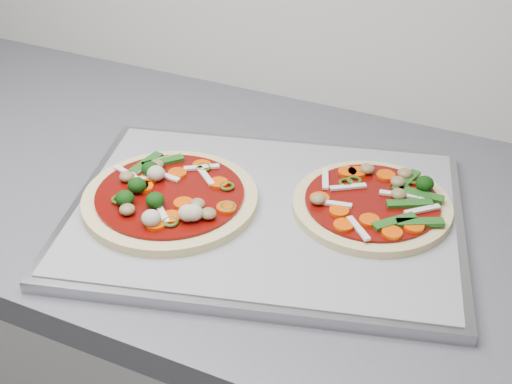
% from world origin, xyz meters
% --- Properties ---
extents(base_cabinet, '(3.60, 0.60, 0.86)m').
position_xyz_m(base_cabinet, '(0.00, 1.30, 0.43)').
color(base_cabinet, '#B4B4B2').
rests_on(base_cabinet, ground).
extents(baking_tray, '(0.58, 0.49, 0.02)m').
position_xyz_m(baking_tray, '(0.60, 1.26, 0.91)').
color(baking_tray, '#98999E').
rests_on(baking_tray, countertop).
extents(parchment, '(0.55, 0.46, 0.00)m').
position_xyz_m(parchment, '(0.60, 1.26, 0.92)').
color(parchment, '#97969B').
rests_on(parchment, baking_tray).
extents(pizza_left, '(0.25, 0.25, 0.04)m').
position_xyz_m(pizza_left, '(0.48, 1.22, 0.93)').
color(pizza_left, tan).
rests_on(pizza_left, parchment).
extents(pizza_right, '(0.28, 0.28, 0.03)m').
position_xyz_m(pizza_right, '(0.72, 1.32, 0.93)').
color(pizza_right, tan).
rests_on(pizza_right, parchment).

